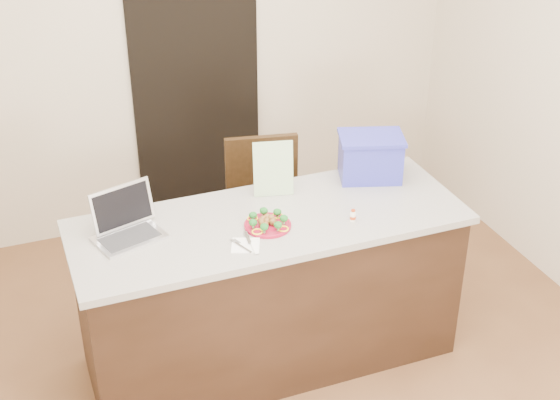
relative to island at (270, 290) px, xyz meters
name	(u,v)px	position (x,y,z in m)	size (l,w,h in m)	color
ground	(286,384)	(0.00, -0.25, -0.46)	(4.00, 4.00, 0.00)	brown
room_shell	(288,111)	(0.00, -0.25, 1.16)	(4.00, 4.00, 4.00)	white
doorway	(196,87)	(0.10, 1.73, 0.54)	(0.90, 0.02, 2.00)	black
island	(270,290)	(0.00, 0.00, 0.00)	(2.06, 0.76, 0.92)	black
plate	(268,225)	(-0.04, -0.07, 0.47)	(0.24, 0.24, 0.02)	maroon
meatballs	(267,221)	(-0.04, -0.07, 0.49)	(0.10, 0.09, 0.04)	brown
broccoli	(268,219)	(-0.04, -0.07, 0.50)	(0.20, 0.20, 0.04)	#15501B
pepper_rings	(268,224)	(-0.04, -0.07, 0.48)	(0.21, 0.21, 0.01)	yellow
napkin	(246,245)	(-0.20, -0.20, 0.46)	(0.14, 0.14, 0.01)	white
fork	(241,244)	(-0.22, -0.19, 0.47)	(0.06, 0.15, 0.00)	#AAA9AE
knife	(253,245)	(-0.17, -0.22, 0.47)	(0.03, 0.21, 0.01)	white
yogurt_bottle	(353,216)	(0.39, -0.18, 0.48)	(0.03, 0.03, 0.07)	white
laptop	(126,223)	(-0.72, 0.12, 0.52)	(0.38, 0.35, 0.23)	silver
leaflet	(273,169)	(0.11, 0.24, 0.61)	(0.22, 0.00, 0.31)	white
blue_box	(370,157)	(0.69, 0.23, 0.59)	(0.42, 0.35, 0.26)	#2E30A6
chair	(268,208)	(0.24, 0.66, 0.11)	(0.52, 0.53, 1.01)	#35200F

